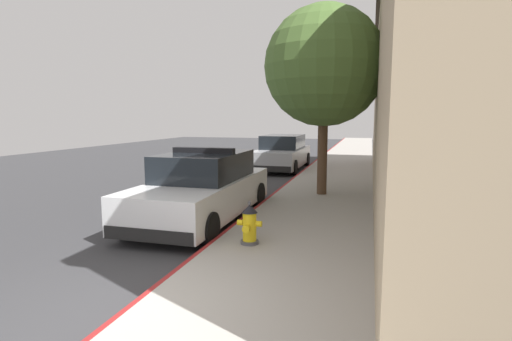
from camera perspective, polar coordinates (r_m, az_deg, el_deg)
The scene contains 8 objects.
ground_plane at distance 15.81m, azimuth -11.51°, elevation -1.54°, with size 28.80×60.00×0.20m, color #353538.
sidewalk_pavement at distance 14.07m, azimuth 10.72°, elevation -1.88°, with size 2.75×60.00×0.17m, color #9E9991.
curb_painted_edge at distance 14.26m, azimuth 5.06°, elevation -1.65°, with size 0.08×60.00×0.17m, color maroon.
storefront_building at distance 12.59m, azimuth 30.03°, elevation 9.85°, with size 5.90×18.81×6.15m.
police_cruiser at distance 9.35m, azimuth -7.55°, elevation -2.51°, with size 1.94×4.84×1.68m.
parked_car_silver_ahead at distance 18.28m, azimuth 3.80°, elevation 2.48°, with size 1.94×4.84×1.56m.
fire_hydrant at distance 7.04m, azimuth -0.94°, elevation -7.70°, with size 0.44×0.40×0.76m.
street_tree at distance 11.64m, azimuth 9.72°, elevation 14.42°, with size 3.35×3.35×5.29m.
Camera 1 is at (2.63, -3.82, 2.38)m, focal length 28.03 mm.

